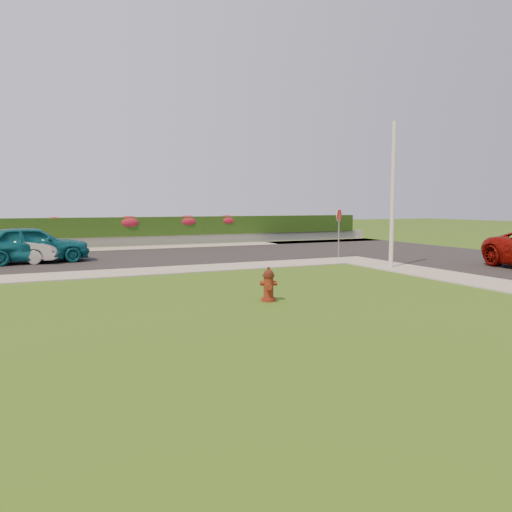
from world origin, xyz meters
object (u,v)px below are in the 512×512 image
sedan_teal (32,244)px  stop_sign (339,222)px  sedan_silver (10,248)px  fire_hydrant (269,285)px  utility_pole (393,196)px

sedan_teal → stop_sign: (12.63, -3.54, 0.84)m
sedan_teal → sedan_silver: size_ratio=1.17×
fire_hydrant → sedan_silver: bearing=141.8°
sedan_teal → sedan_silver: sedan_teal is taller
sedan_teal → utility_pole: size_ratio=0.82×
fire_hydrant → stop_sign: bearing=70.3°
sedan_teal → sedan_silver: (-0.80, 0.11, -0.13)m
fire_hydrant → utility_pole: size_ratio=0.16×
utility_pole → sedan_teal: bearing=149.7°
sedan_silver → stop_sign: bearing=-87.9°
sedan_teal → utility_pole: (12.48, -7.30, 1.95)m
sedan_silver → stop_sign: size_ratio=1.71×
sedan_teal → fire_hydrant: bearing=-160.5°
fire_hydrant → sedan_teal: size_ratio=0.19×
sedan_silver → stop_sign: (13.43, -3.65, 0.97)m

